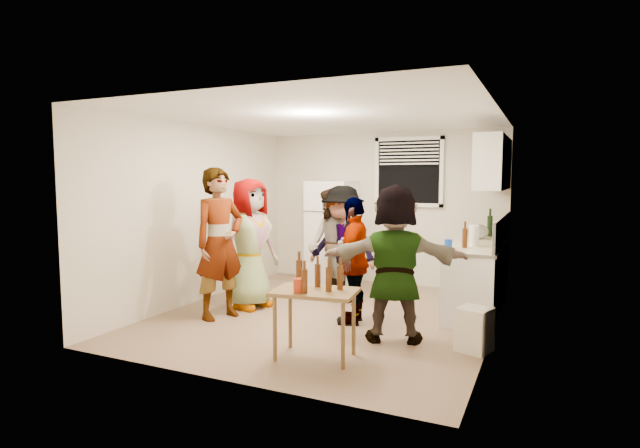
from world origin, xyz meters
The scene contains 23 objects.
room centered at (0.00, 0.00, 0.00)m, with size 4.00×4.50×2.50m, color beige, non-canonical shape.
window centered at (0.45, 2.21, 1.85)m, with size 1.12×0.10×1.06m, color white, non-canonical shape.
refrigerator centered at (-0.75, 1.88, 0.85)m, with size 0.70×0.70×1.70m, color white.
counter_lower centered at (1.70, 1.15, 0.43)m, with size 0.60×2.20×0.86m, color white.
countertop centered at (1.70, 1.15, 0.88)m, with size 0.64×2.22×0.04m, color beige.
backsplash centered at (1.99, 1.15, 1.08)m, with size 0.03×2.20×0.36m, color #AAA69A.
upper_cabinets centered at (1.83, 1.35, 1.95)m, with size 0.34×1.60×0.70m, color white.
kettle centered at (1.65, 1.52, 0.90)m, with size 0.27×0.22×0.22m, color silver, non-canonical shape.
paper_towel centered at (1.68, 0.77, 0.90)m, with size 0.12×0.12×0.27m, color white.
wine_bottle centered at (1.75, 1.92, 0.90)m, with size 0.08×0.08×0.30m, color black.
beer_bottle_counter centered at (1.60, 0.54, 0.90)m, with size 0.06×0.06×0.24m, color #47230C.
blue_cup centered at (1.44, 0.34, 0.90)m, with size 0.09×0.09×0.12m, color #133FBF.
picture_frame centered at (1.92, 1.65, 0.97)m, with size 0.02×0.17×0.14m, color gold.
trash_bin centered at (1.88, -0.58, 0.25)m, with size 0.31×0.31×0.45m, color white.
serving_table centered at (0.49, -1.42, 0.00)m, with size 0.80×0.53×0.67m, color brown, non-canonical shape.
beer_bottle_table centered at (0.25, -1.27, 0.67)m, with size 0.07×0.07×0.25m, color #47230C.
red_cup centered at (0.40, -1.58, 0.67)m, with size 0.10×0.10×0.13m, color #9D250B.
guest_grey centered at (-1.12, -0.05, 0.00)m, with size 0.85×1.75×0.56m, color gray.
guest_stripe centered at (-1.19, -0.63, 0.00)m, with size 0.69×1.89×0.45m, color #141933.
guest_back_left centered at (-0.30, 0.81, 0.00)m, with size 0.78×1.61×0.61m, color brown.
guest_back_right centered at (-0.11, 0.78, 0.00)m, with size 1.06×1.65×0.61m, color #444449.
guest_black centered at (0.41, -0.14, 0.00)m, with size 0.89×1.53×0.37m, color black.
guest_orange centered at (1.05, -0.59, 0.00)m, with size 1.57×1.69×0.50m, color #D88153.
Camera 1 is at (2.51, -5.71, 1.76)m, focal length 28.00 mm.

